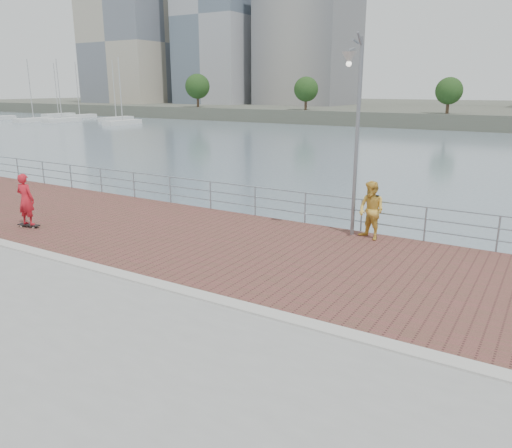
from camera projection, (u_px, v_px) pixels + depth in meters
The scene contains 9 objects.
water at pixel (212, 377), 11.85m from camera, with size 400.00×400.00×0.00m, color slate.
brick_lane at pixel (285, 255), 14.28m from camera, with size 40.00×6.80×0.02m, color brown.
curb at pixel (210, 298), 11.31m from camera, with size 40.00×0.40×0.06m, color #B7B5AD.
guardrail at pixel (333, 208), 16.89m from camera, with size 39.06×0.06×1.13m.
street_lamp at pixel (354, 103), 14.74m from camera, with size 0.43×1.25×5.90m.
skateboard at pixel (29, 225), 17.03m from camera, with size 0.83×0.36×0.09m.
skateboarder at pixel (26, 199), 16.79m from camera, with size 0.64×0.42×1.76m, color red.
bystander at pixel (371, 211), 15.50m from camera, with size 0.89×0.69×1.83m, color gold.
marina at pixel (66, 118), 101.94m from camera, with size 34.25×21.75×11.73m.
Camera 1 is at (6.33, -8.38, 4.65)m, focal length 35.00 mm.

